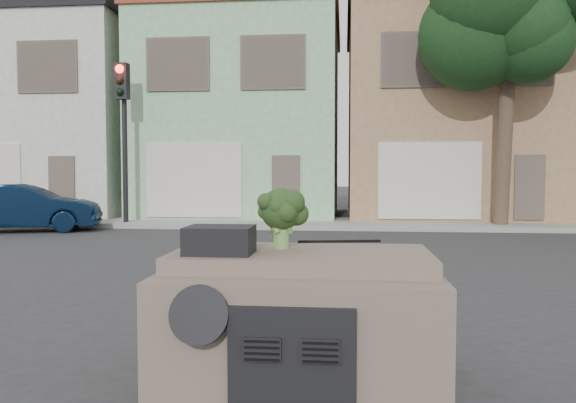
# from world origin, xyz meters

# --- Properties ---
(ground_plane) EXTENTS (120.00, 120.00, 0.00)m
(ground_plane) POSITION_xyz_m (0.00, 0.00, 0.00)
(ground_plane) COLOR #303033
(ground_plane) RESTS_ON ground
(sidewalk) EXTENTS (40.00, 3.00, 0.15)m
(sidewalk) POSITION_xyz_m (0.00, 10.50, 0.07)
(sidewalk) COLOR gray
(sidewalk) RESTS_ON ground
(townhouse_white) EXTENTS (7.20, 8.20, 7.55)m
(townhouse_white) POSITION_xyz_m (-11.00, 14.50, 3.77)
(townhouse_white) COLOR beige
(townhouse_white) RESTS_ON ground
(townhouse_mint) EXTENTS (7.20, 8.20, 7.55)m
(townhouse_mint) POSITION_xyz_m (-3.50, 14.50, 3.77)
(townhouse_mint) COLOR #91C790
(townhouse_mint) RESTS_ON ground
(townhouse_tan) EXTENTS (7.20, 8.20, 7.55)m
(townhouse_tan) POSITION_xyz_m (4.00, 14.50, 3.77)
(townhouse_tan) COLOR #A07A56
(townhouse_tan) RESTS_ON ground
(navy_sedan) EXTENTS (4.38, 2.61, 1.36)m
(navy_sedan) POSITION_xyz_m (-8.85, 7.94, 0.00)
(navy_sedan) COLOR black
(navy_sedan) RESTS_ON ground
(traffic_signal) EXTENTS (0.40, 0.40, 5.10)m
(traffic_signal) POSITION_xyz_m (-6.50, 9.50, 2.55)
(traffic_signal) COLOR black
(traffic_signal) RESTS_ON ground
(tree_near) EXTENTS (4.40, 4.00, 8.50)m
(tree_near) POSITION_xyz_m (5.00, 9.80, 4.25)
(tree_near) COLOR #153416
(tree_near) RESTS_ON ground
(car_dashboard) EXTENTS (2.00, 1.80, 1.12)m
(car_dashboard) POSITION_xyz_m (0.00, -3.00, 0.56)
(car_dashboard) COLOR #705E50
(car_dashboard) RESTS_ON ground
(instrument_hump) EXTENTS (0.48, 0.38, 0.20)m
(instrument_hump) POSITION_xyz_m (-0.58, -3.35, 1.22)
(instrument_hump) COLOR black
(instrument_hump) RESTS_ON car_dashboard
(wiper_arm) EXTENTS (0.69, 0.15, 0.02)m
(wiper_arm) POSITION_xyz_m (0.28, -2.62, 1.13)
(wiper_arm) COLOR black
(wiper_arm) RESTS_ON car_dashboard
(broccoli) EXTENTS (0.55, 0.55, 0.48)m
(broccoli) POSITION_xyz_m (-0.17, -3.04, 1.36)
(broccoli) COLOR #1D3114
(broccoli) RESTS_ON car_dashboard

